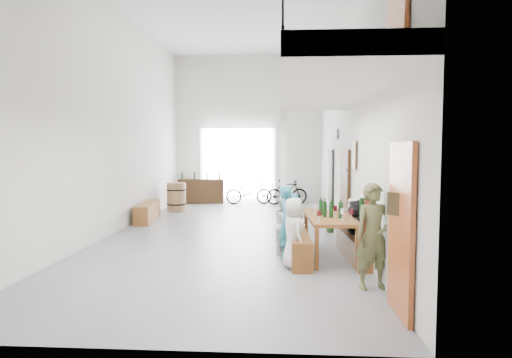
# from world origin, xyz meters

# --- Properties ---
(floor) EXTENTS (12.00, 12.00, 0.00)m
(floor) POSITION_xyz_m (0.00, 0.00, 0.00)
(floor) COLOR slate
(floor) RESTS_ON ground
(room_walls) EXTENTS (12.00, 12.00, 12.00)m
(room_walls) POSITION_xyz_m (0.00, 0.00, 3.55)
(room_walls) COLOR silver
(room_walls) RESTS_ON ground
(gateway_portal) EXTENTS (2.80, 0.08, 2.80)m
(gateway_portal) POSITION_xyz_m (-0.40, 5.94, 1.40)
(gateway_portal) COLOR white
(gateway_portal) RESTS_ON ground
(right_wall_decor) EXTENTS (0.07, 8.28, 5.07)m
(right_wall_decor) POSITION_xyz_m (2.70, -1.87, 1.74)
(right_wall_decor) COLOR #B14C20
(right_wall_decor) RESTS_ON ground
(balcony) EXTENTS (1.52, 5.62, 4.00)m
(balcony) POSITION_xyz_m (1.98, -3.13, 2.96)
(balcony) COLOR white
(balcony) RESTS_ON ground
(tasting_table) EXTENTS (0.90, 1.99, 0.79)m
(tasting_table) POSITION_xyz_m (2.14, -2.19, 0.71)
(tasting_table) COLOR brown
(tasting_table) RESTS_ON ground
(bench_inner) EXTENTS (0.43, 2.16, 0.49)m
(bench_inner) POSITION_xyz_m (1.57, -2.22, 0.25)
(bench_inner) COLOR brown
(bench_inner) RESTS_ON ground
(bench_wall) EXTENTS (0.37, 1.91, 0.44)m
(bench_wall) POSITION_xyz_m (2.57, -2.28, 0.22)
(bench_wall) COLOR brown
(bench_wall) RESTS_ON ground
(tableware) EXTENTS (0.64, 1.23, 0.35)m
(tableware) POSITION_xyz_m (2.16, -2.40, 0.93)
(tableware) COLOR black
(tableware) RESTS_ON tasting_table
(side_bench) EXTENTS (0.58, 1.83, 0.51)m
(side_bench) POSITION_xyz_m (-2.50, 1.60, 0.25)
(side_bench) COLOR brown
(side_bench) RESTS_ON ground
(oak_barrel) EXTENTS (0.63, 0.63, 0.93)m
(oak_barrel) POSITION_xyz_m (-2.16, 3.55, 0.46)
(oak_barrel) COLOR brown
(oak_barrel) RESTS_ON ground
(serving_counter) EXTENTS (1.72, 0.67, 0.89)m
(serving_counter) POSITION_xyz_m (-1.75, 5.65, 0.44)
(serving_counter) COLOR #3B2610
(serving_counter) RESTS_ON ground
(counter_bottles) EXTENTS (1.43, 0.22, 0.28)m
(counter_bottles) POSITION_xyz_m (-1.75, 5.64, 1.03)
(counter_bottles) COLOR black
(counter_bottles) RESTS_ON serving_counter
(guest_left_a) EXTENTS (0.55, 0.68, 1.20)m
(guest_left_a) POSITION_xyz_m (1.47, -2.93, 0.60)
(guest_left_a) COLOR silver
(guest_left_a) RESTS_ON ground
(guest_left_b) EXTENTS (0.47, 0.57, 1.34)m
(guest_left_b) POSITION_xyz_m (1.38, -2.27, 0.67)
(guest_left_b) COLOR teal
(guest_left_b) RESTS_ON ground
(guest_left_c) EXTENTS (0.51, 0.60, 1.10)m
(guest_left_c) POSITION_xyz_m (1.34, -1.89, 0.55)
(guest_left_c) COLOR silver
(guest_left_c) RESTS_ON ground
(guest_left_d) EXTENTS (0.47, 0.75, 1.12)m
(guest_left_d) POSITION_xyz_m (1.46, -1.36, 0.56)
(guest_left_d) COLOR teal
(guest_left_d) RESTS_ON ground
(guest_right_a) EXTENTS (0.29, 0.68, 1.15)m
(guest_right_a) POSITION_xyz_m (2.70, -2.78, 0.57)
(guest_right_a) COLOR #A3321C
(guest_right_a) RESTS_ON ground
(guest_right_b) EXTENTS (0.44, 1.03, 1.08)m
(guest_right_b) POSITION_xyz_m (2.64, -2.13, 0.54)
(guest_right_b) COLOR black
(guest_right_b) RESTS_ON ground
(guest_right_c) EXTENTS (0.39, 0.54, 1.04)m
(guest_right_c) POSITION_xyz_m (2.71, -1.49, 0.52)
(guest_right_c) COLOR silver
(guest_right_c) RESTS_ON ground
(host_standing) EXTENTS (0.63, 0.49, 1.53)m
(host_standing) POSITION_xyz_m (2.59, -3.93, 0.77)
(host_standing) COLOR brown
(host_standing) RESTS_ON ground
(potted_plant) EXTENTS (0.44, 0.41, 0.39)m
(potted_plant) POSITION_xyz_m (2.45, 0.24, 0.20)
(potted_plant) COLOR #1E441A
(potted_plant) RESTS_ON ground
(bicycle_near) EXTENTS (1.77, 0.91, 0.89)m
(bicycle_near) POSITION_xyz_m (0.07, 5.41, 0.44)
(bicycle_near) COLOR black
(bicycle_near) RESTS_ON ground
(bicycle_far) EXTENTS (1.58, 0.77, 0.92)m
(bicycle_far) POSITION_xyz_m (1.45, 5.35, 0.46)
(bicycle_far) COLOR black
(bicycle_far) RESTS_ON ground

